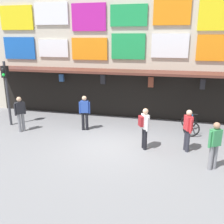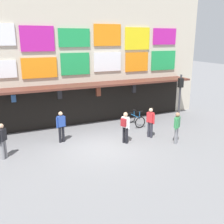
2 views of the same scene
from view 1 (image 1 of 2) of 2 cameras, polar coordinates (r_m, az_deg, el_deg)
ground_plane at (r=10.60m, az=-0.40°, el=-7.45°), size 80.00×80.00×0.00m
shopfront at (r=14.16m, az=4.11°, el=15.14°), size 18.00×2.60×8.00m
traffic_light_near at (r=13.42m, az=-22.73°, el=5.98°), size 0.28×0.33×3.20m
bicycle_parked at (r=12.36m, az=17.19°, el=-2.69°), size 0.78×1.20×1.05m
pedestrian_in_green at (r=12.54m, az=-20.02°, el=0.15°), size 0.47×0.48×1.68m
pedestrian_in_black at (r=12.02m, az=-6.18°, el=0.22°), size 0.52×0.30×1.68m
pedestrian_in_white at (r=9.98m, az=7.31°, el=-3.06°), size 0.46×0.48×1.68m
pedestrian_in_blue at (r=10.16m, az=16.72°, el=-3.51°), size 0.34×0.50×1.68m
pedestrian_in_purple at (r=9.06m, az=22.12°, el=-6.55°), size 0.45×0.39×1.68m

